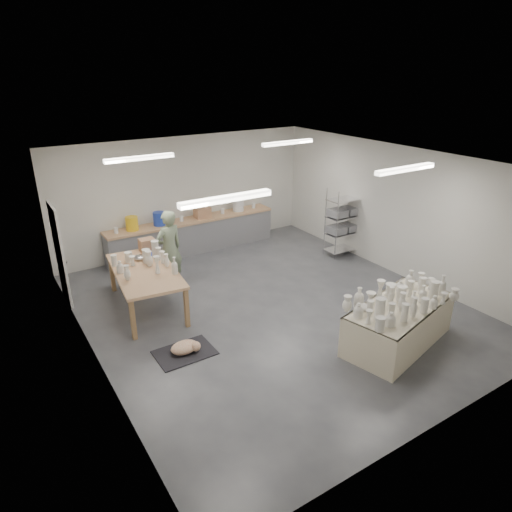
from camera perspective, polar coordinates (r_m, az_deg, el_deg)
room at (r=8.68m, az=1.12°, el=5.53°), size 8.00×8.02×3.00m
back_counter at (r=12.22m, az=-7.91°, el=2.73°), size 4.60×0.60×1.24m
wire_shelf at (r=11.99m, az=10.85°, el=4.32°), size 0.88×0.48×1.80m
drying_table at (r=8.52m, az=17.35°, el=-7.86°), size 2.37×1.55×1.15m
work_table at (r=9.50m, az=-13.67°, el=-1.28°), size 1.40×2.41×1.22m
rug at (r=8.20m, az=-8.90°, el=-11.84°), size 1.00×0.70×0.02m
cat at (r=8.13m, az=-8.75°, el=-11.18°), size 0.52×0.39×0.21m
potter at (r=10.24m, az=-10.79°, el=0.89°), size 0.72×0.55×1.76m
red_stool at (r=10.72m, az=-11.10°, el=-1.74°), size 0.37×0.37×0.30m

